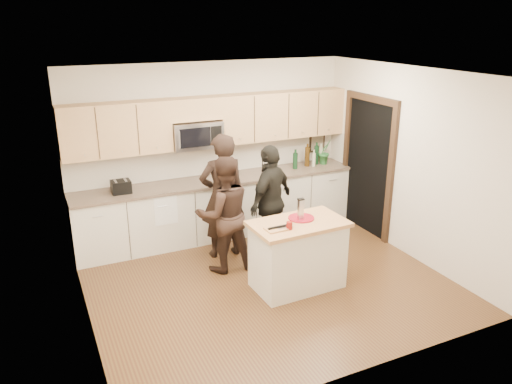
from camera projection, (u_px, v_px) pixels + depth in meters
name	position (u px, v px, depth m)	size (l,w,h in m)	color
floor	(267.00, 281.00, 6.63)	(4.50, 4.50, 0.00)	#543B1D
room_shell	(267.00, 155.00, 6.06)	(4.52, 4.02, 2.71)	beige
back_cabinetry	(220.00, 207.00, 7.92)	(4.50, 0.66, 0.94)	beige
upper_cabinetry	(216.00, 119.00, 7.61)	(4.50, 0.33, 0.75)	tan
microwave	(196.00, 134.00, 7.50)	(0.76, 0.41, 0.40)	silver
doorway	(368.00, 161.00, 7.91)	(0.06, 1.25, 2.20)	black
framed_picture	(317.00, 141.00, 8.69)	(0.30, 0.03, 0.38)	black
dish_towel	(163.00, 200.00, 7.27)	(0.34, 0.60, 0.48)	white
island	(298.00, 254.00, 6.36)	(1.22, 0.74, 0.90)	beige
red_plate	(301.00, 218.00, 6.33)	(0.33, 0.33, 0.02)	maroon
box_grater	(301.00, 208.00, 6.24)	(0.08, 0.06, 0.27)	silver
drink_glass	(289.00, 226.00, 5.99)	(0.07, 0.07, 0.09)	maroon
cutting_board	(276.00, 229.00, 5.99)	(0.25, 0.19, 0.02)	tan
tongs	(279.00, 227.00, 6.01)	(0.29, 0.03, 0.02)	black
knife	(286.00, 227.00, 6.01)	(0.22, 0.02, 0.01)	silver
toaster	(121.00, 187.00, 7.12)	(0.27, 0.23, 0.18)	black
bottle_cluster	(310.00, 155.00, 8.41)	(0.65, 0.20, 0.38)	black
orchid	(325.00, 152.00, 8.50)	(0.23, 0.18, 0.41)	#2D7133
woman_left	(222.00, 196.00, 7.09)	(0.66, 0.44, 1.82)	black
woman_center	(224.00, 214.00, 6.71)	(0.79, 0.61, 1.62)	black
woman_right	(271.00, 201.00, 7.13)	(0.97, 0.40, 1.66)	black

